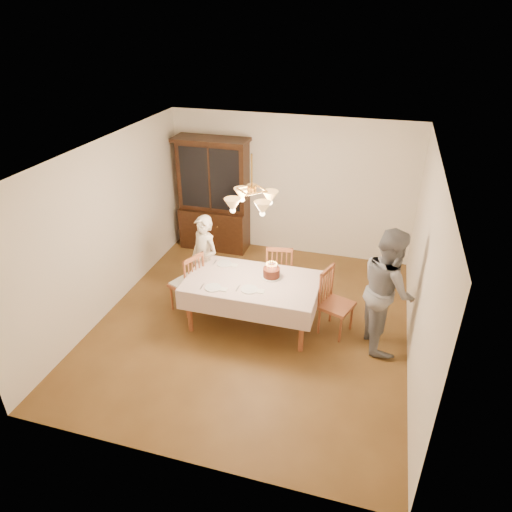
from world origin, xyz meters
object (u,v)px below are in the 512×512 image
(dining_table, at_px, (252,285))
(china_hutch, at_px, (214,197))
(birthday_cake, at_px, (271,273))
(elderly_woman, at_px, (205,260))
(chair_far_side, at_px, (280,274))

(dining_table, bearing_deg, china_hutch, 122.23)
(dining_table, xyz_separation_m, birthday_cake, (0.24, 0.16, 0.15))
(elderly_woman, bearing_deg, birthday_cake, 15.58)
(dining_table, distance_m, chair_far_side, 0.87)
(elderly_woman, distance_m, birthday_cake, 1.17)
(dining_table, relative_size, chair_far_side, 1.90)
(dining_table, distance_m, elderly_woman, 0.99)
(china_hutch, relative_size, birthday_cake, 7.20)
(china_hutch, distance_m, chair_far_side, 2.27)
(dining_table, height_order, elderly_woman, elderly_woman)
(chair_far_side, distance_m, elderly_woman, 1.22)
(dining_table, xyz_separation_m, chair_far_side, (0.22, 0.81, -0.24))
(dining_table, height_order, chair_far_side, chair_far_side)
(dining_table, relative_size, china_hutch, 0.88)
(dining_table, bearing_deg, chair_far_side, 74.80)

